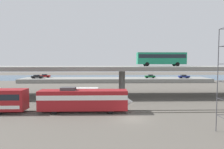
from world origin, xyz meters
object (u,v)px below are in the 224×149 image
at_px(parked_car_2, 37,77).
at_px(parked_car_1, 45,76).
at_px(parked_car_0, 184,76).
at_px(transit_bus_on_overpass, 161,58).
at_px(service_truck_east, 82,95).
at_px(train_locomotive, 88,99).
at_px(parked_car_3, 150,76).

bearing_deg(parked_car_2, parked_car_1, 64.65).
distance_m(parked_car_0, parked_car_2, 59.27).
distance_m(transit_bus_on_overpass, service_truck_east, 22.11).
bearing_deg(parked_car_2, train_locomotive, -63.47).
distance_m(parked_car_0, parked_car_1, 57.51).
distance_m(parked_car_1, parked_car_3, 43.95).
relative_size(service_truck_east, parked_car_2, 1.53).
distance_m(service_truck_east, parked_car_0, 54.71).
bearing_deg(parked_car_3, parked_car_1, -4.65).
distance_m(train_locomotive, service_truck_east, 8.12).
bearing_deg(parked_car_1, parked_car_3, -4.65).
bearing_deg(parked_car_0, transit_bus_on_overpass, -119.39).
height_order(service_truck_east, parked_car_3, service_truck_east).
bearing_deg(parked_car_0, parked_car_3, 174.19).
bearing_deg(parked_car_3, transit_bus_on_overpass, 82.61).
relative_size(parked_car_1, parked_car_2, 0.92).
bearing_deg(train_locomotive, parked_car_1, 112.99).
relative_size(parked_car_0, parked_car_3, 1.02).
xyz_separation_m(service_truck_east, parked_car_0, (36.27, 40.95, 0.66)).
height_order(transit_bus_on_overpass, parked_car_2, transit_bus_on_overpass).
bearing_deg(parked_car_0, parked_car_1, 175.08).
distance_m(service_truck_east, parked_car_1, 50.48).
xyz_separation_m(train_locomotive, parked_car_2, (-24.78, 49.64, 0.10)).
height_order(train_locomotive, parked_car_2, train_locomotive).
xyz_separation_m(train_locomotive, parked_car_3, (20.98, 50.22, 0.10)).
bearing_deg(transit_bus_on_overpass, service_truck_east, -153.06).
bearing_deg(train_locomotive, parked_car_2, 116.53).
bearing_deg(train_locomotive, service_truck_east, 102.77).
xyz_separation_m(transit_bus_on_overpass, service_truck_east, (-18.50, -9.40, -7.62)).
bearing_deg(parked_car_0, train_locomotive, -125.22).
bearing_deg(parked_car_1, service_truck_east, -65.38).
bearing_deg(service_truck_east, train_locomotive, 102.77).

